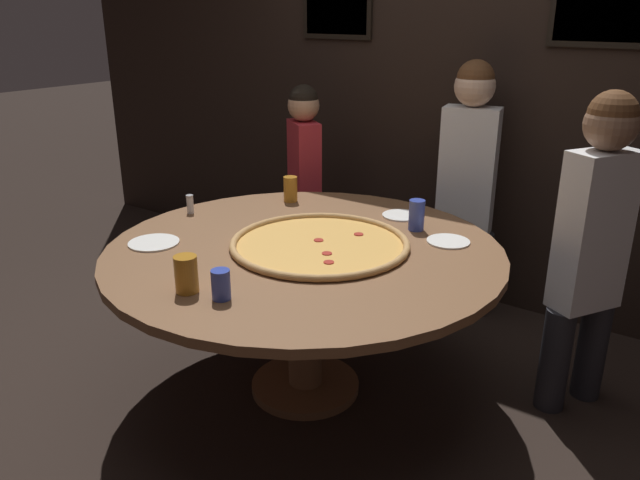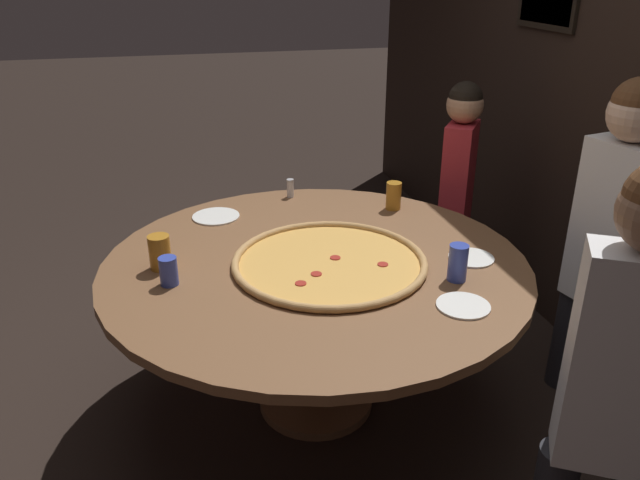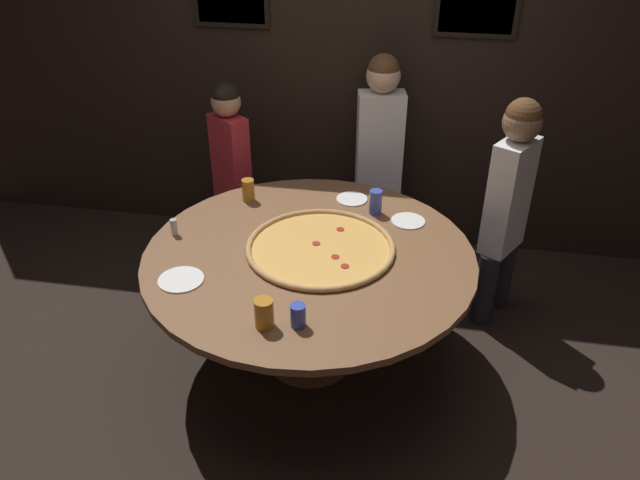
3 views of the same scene
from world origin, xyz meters
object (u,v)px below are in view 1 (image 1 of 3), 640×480
at_px(dining_table, 304,270).
at_px(diner_side_left, 593,238).
at_px(drink_cup_near_left, 221,285).
at_px(white_plate_beside_cup, 448,241).
at_px(drink_cup_by_shaker, 417,215).
at_px(giant_pizza, 320,244).
at_px(diner_far_left, 467,176).
at_px(condiment_shaker, 190,204).
at_px(drink_cup_far_left, 186,274).
at_px(white_plate_far_back, 401,215).
at_px(diner_side_right, 304,176).
at_px(white_plate_near_front, 154,243).
at_px(drink_cup_far_right, 290,189).

relative_size(dining_table, diner_side_left, 1.23).
relative_size(drink_cup_near_left, white_plate_beside_cup, 0.58).
height_order(dining_table, drink_cup_by_shaker, drink_cup_by_shaker).
relative_size(giant_pizza, drink_cup_near_left, 7.07).
distance_m(drink_cup_by_shaker, diner_side_left, 0.78).
bearing_deg(giant_pizza, diner_far_left, 80.22).
height_order(white_plate_beside_cup, condiment_shaker, condiment_shaker).
relative_size(drink_cup_far_left, white_plate_far_back, 0.75).
bearing_deg(giant_pizza, diner_side_left, 30.13).
distance_m(dining_table, diner_side_right, 1.25).
bearing_deg(diner_far_left, dining_table, 66.34).
xyz_separation_m(giant_pizza, diner_side_right, (-0.79, 0.95, -0.01)).
relative_size(condiment_shaker, diner_side_left, 0.07).
xyz_separation_m(giant_pizza, condiment_shaker, (-0.83, 0.01, 0.04)).
bearing_deg(white_plate_beside_cup, white_plate_near_front, -144.10).
xyz_separation_m(diner_side_right, diner_side_left, (1.81, -0.36, 0.08)).
bearing_deg(white_plate_near_front, diner_side_right, 96.52).
relative_size(white_plate_beside_cup, diner_far_left, 0.13).
xyz_separation_m(dining_table, diner_side_right, (-0.74, 1.00, 0.11)).
xyz_separation_m(dining_table, white_plate_near_front, (-0.58, -0.36, 0.12)).
distance_m(giant_pizza, diner_side_left, 1.18).
bearing_deg(giant_pizza, condiment_shaker, 179.46).
bearing_deg(drink_cup_near_left, diner_side_left, 50.86).
bearing_deg(white_plate_beside_cup, drink_cup_far_left, -119.02).
relative_size(drink_cup_far_left, white_plate_near_front, 0.62).
relative_size(giant_pizza, white_plate_far_back, 4.21).
relative_size(white_plate_near_front, diner_side_right, 0.18).
relative_size(giant_pizza, diner_side_right, 0.62).
bearing_deg(drink_cup_by_shaker, drink_cup_far_left, -109.00).
relative_size(drink_cup_near_left, white_plate_near_front, 0.50).
bearing_deg(drink_cup_near_left, white_plate_far_back, 86.32).
bearing_deg(condiment_shaker, dining_table, -4.02).
height_order(drink_cup_by_shaker, diner_side_right, diner_side_right).
distance_m(white_plate_near_front, diner_side_right, 1.36).
bearing_deg(dining_table, diner_far_left, 78.17).
bearing_deg(white_plate_near_front, condiment_shaker, 114.91).
height_order(diner_far_left, diner_side_left, diner_far_left).
distance_m(giant_pizza, diner_side_right, 1.24).
relative_size(drink_cup_far_left, diner_side_left, 0.10).
xyz_separation_m(drink_cup_far_right, white_plate_beside_cup, (0.98, -0.09, -0.07)).
relative_size(drink_cup_near_left, white_plate_far_back, 0.60).
distance_m(white_plate_beside_cup, diner_side_left, 0.61).
height_order(drink_cup_far_right, diner_far_left, diner_far_left).
height_order(dining_table, giant_pizza, giant_pizza).
bearing_deg(diner_side_left, white_plate_far_back, -59.47).
height_order(drink_cup_far_right, drink_cup_near_left, drink_cup_far_right).
distance_m(drink_cup_near_left, diner_side_right, 1.79).
distance_m(drink_cup_far_right, white_plate_far_back, 0.64).
distance_m(drink_cup_far_right, drink_cup_near_left, 1.24).
bearing_deg(diner_side_left, diner_side_right, -70.62).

